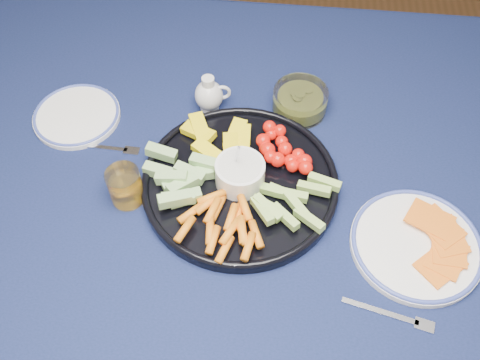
# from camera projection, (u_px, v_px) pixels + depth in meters

# --- Properties ---
(dining_table) EXTENTS (1.67, 1.07, 0.75)m
(dining_table) POSITION_uv_depth(u_px,v_px,m) (283.00, 183.00, 1.20)
(dining_table) COLOR #452D17
(dining_table) RESTS_ON ground
(crudite_platter) EXTENTS (0.40, 0.40, 0.13)m
(crudite_platter) POSITION_uv_depth(u_px,v_px,m) (239.00, 180.00, 1.06)
(crudite_platter) COLOR black
(crudite_platter) RESTS_ON dining_table
(creamer_pitcher) EXTENTS (0.08, 0.06, 0.09)m
(creamer_pitcher) POSITION_uv_depth(u_px,v_px,m) (209.00, 95.00, 1.18)
(creamer_pitcher) COLOR silver
(creamer_pitcher) RESTS_ON dining_table
(pickle_bowl) EXTENTS (0.12, 0.12, 0.06)m
(pickle_bowl) POSITION_uv_depth(u_px,v_px,m) (300.00, 102.00, 1.19)
(pickle_bowl) COLOR white
(pickle_bowl) RESTS_ON dining_table
(cheese_plate) EXTENTS (0.24, 0.24, 0.03)m
(cheese_plate) POSITION_uv_depth(u_px,v_px,m) (417.00, 244.00, 0.99)
(cheese_plate) COLOR white
(cheese_plate) RESTS_ON dining_table
(juice_tumbler) EXTENTS (0.07, 0.07, 0.08)m
(juice_tumbler) POSITION_uv_depth(u_px,v_px,m) (126.00, 188.00, 1.04)
(juice_tumbler) COLOR white
(juice_tumbler) RESTS_ON dining_table
(fork_left) EXTENTS (0.16, 0.02, 0.00)m
(fork_left) POSITION_uv_depth(u_px,v_px,m) (109.00, 148.00, 1.14)
(fork_left) COLOR silver
(fork_left) RESTS_ON dining_table
(fork_right) EXTENTS (0.16, 0.05, 0.00)m
(fork_right) POSITION_uv_depth(u_px,v_px,m) (395.00, 316.00, 0.92)
(fork_right) COLOR silver
(fork_right) RESTS_ON dining_table
(side_plate_extra) EXTENTS (0.19, 0.19, 0.02)m
(side_plate_extra) POSITION_uv_depth(u_px,v_px,m) (77.00, 115.00, 1.19)
(side_plate_extra) COLOR white
(side_plate_extra) RESTS_ON dining_table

